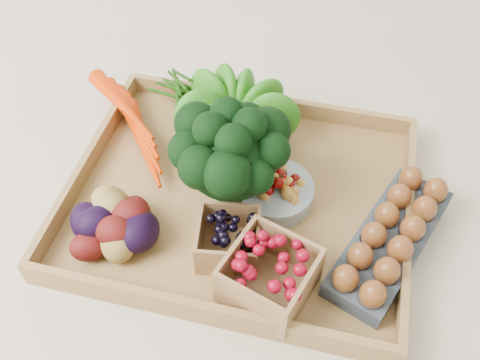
% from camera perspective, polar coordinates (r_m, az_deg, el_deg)
% --- Properties ---
extents(ground, '(4.00, 4.00, 0.00)m').
position_cam_1_polar(ground, '(0.90, 0.00, -2.45)').
color(ground, beige).
rests_on(ground, ground).
extents(tray, '(0.55, 0.45, 0.01)m').
position_cam_1_polar(tray, '(0.90, 0.00, -2.16)').
color(tray, '#9D7641').
rests_on(tray, ground).
extents(carrots, '(0.22, 0.16, 0.05)m').
position_cam_1_polar(carrots, '(0.99, -10.96, 5.80)').
color(carrots, red).
rests_on(carrots, tray).
extents(lettuce, '(0.14, 0.14, 0.14)m').
position_cam_1_polar(lettuce, '(0.93, -0.46, 7.19)').
color(lettuce, '#225C0E').
rests_on(lettuce, tray).
extents(broccoli, '(0.18, 0.18, 0.14)m').
position_cam_1_polar(broccoli, '(0.83, -0.98, 0.66)').
color(broccoli, black).
rests_on(broccoli, tray).
extents(cherry_bowl, '(0.13, 0.13, 0.03)m').
position_cam_1_polar(cherry_bowl, '(0.88, 3.79, -1.37)').
color(cherry_bowl, '#8C9EA5').
rests_on(cherry_bowl, tray).
extents(egg_carton, '(0.18, 0.28, 0.03)m').
position_cam_1_polar(egg_carton, '(0.85, 15.64, -6.38)').
color(egg_carton, '#373F46').
rests_on(egg_carton, tray).
extents(potatoes, '(0.16, 0.16, 0.09)m').
position_cam_1_polar(potatoes, '(0.83, -13.44, -3.94)').
color(potatoes, '#440C0A').
rests_on(potatoes, tray).
extents(punnet_blackberry, '(0.11, 0.11, 0.06)m').
position_cam_1_polar(punnet_blackberry, '(0.80, -1.22, -6.33)').
color(punnet_blackberry, black).
rests_on(punnet_blackberry, tray).
extents(punnet_raspberry, '(0.14, 0.14, 0.08)m').
position_cam_1_polar(punnet_raspberry, '(0.76, 3.13, -10.12)').
color(punnet_raspberry, maroon).
rests_on(punnet_raspberry, tray).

